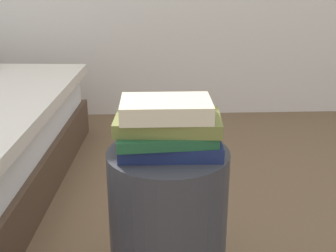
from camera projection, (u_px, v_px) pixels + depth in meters
name	position (u px, v px, depth m)	size (l,w,h in m)	color
side_table	(168.00, 232.00, 1.37)	(0.36, 0.36, 0.54)	#333338
book_navy	(170.00, 145.00, 1.27)	(0.29, 0.18, 0.04)	#19234C
book_forest	(165.00, 134.00, 1.26)	(0.28, 0.19, 0.03)	#1E512D
book_olive	(169.00, 122.00, 1.26)	(0.30, 0.18, 0.04)	olive
book_cream	(166.00, 109.00, 1.23)	(0.25, 0.17, 0.05)	beige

